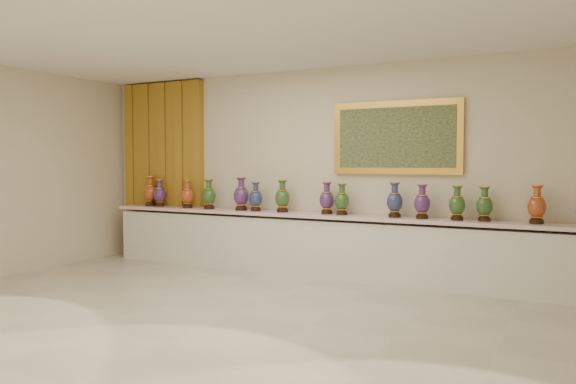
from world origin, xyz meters
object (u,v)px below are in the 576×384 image
object	(u,v)px
vase_0	(151,192)
vase_2	(187,195)
counter	(322,246)
vase_1	(160,194)

from	to	relation	value
vase_0	vase_2	distance (m)	0.82
vase_2	counter	bearing A→B (deg)	1.38
vase_0	vase_1	xyz separation A→B (m)	(0.22, -0.02, -0.02)
counter	vase_2	distance (m)	2.45
counter	vase_0	distance (m)	3.24
counter	vase_2	xyz separation A→B (m)	(-2.35, -0.06, 0.67)
vase_0	vase_1	distance (m)	0.22
vase_2	vase_1	bearing A→B (deg)	176.88
vase_0	vase_2	xyz separation A→B (m)	(0.82, -0.06, -0.02)
vase_0	vase_2	world-z (taller)	vase_0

